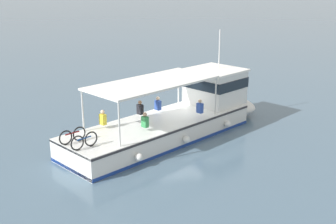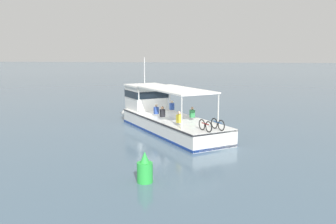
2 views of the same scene
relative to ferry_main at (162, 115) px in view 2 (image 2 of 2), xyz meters
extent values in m
plane|color=slate|center=(0.66, 0.06, -1.02)|extent=(400.00, 400.00, 0.00)
cube|color=white|center=(-0.99, 1.28, -0.47)|extent=(9.14, 10.50, 1.10)
ellipsoid|color=white|center=(2.81, -3.62, -0.47)|extent=(3.67, 3.54, 1.01)
cube|color=navy|center=(-0.99, 1.28, -0.92)|extent=(9.17, 10.52, 0.16)
cube|color=#2D2D33|center=(-0.99, 1.28, 0.00)|extent=(9.19, 10.53, 0.10)
cube|color=white|center=(1.71, -2.20, 1.03)|extent=(3.74, 3.72, 1.90)
cube|color=#19232D|center=(1.71, -2.20, 1.37)|extent=(3.82, 3.79, 0.56)
cube|color=white|center=(1.71, -2.20, 2.04)|extent=(3.97, 3.95, 0.12)
cube|color=white|center=(-1.26, 1.63, 2.13)|extent=(6.43, 7.10, 0.10)
cylinder|color=silver|center=(1.80, -0.10, 1.08)|extent=(0.08, 0.08, 2.00)
cylinder|color=silver|center=(-0.35, -1.77, 1.08)|extent=(0.08, 0.08, 2.00)
cylinder|color=silver|center=(-2.18, 5.04, 1.08)|extent=(0.08, 0.08, 2.00)
cylinder|color=silver|center=(-4.33, 3.37, 1.08)|extent=(0.08, 0.08, 2.00)
cylinder|color=silver|center=(1.89, -2.44, 3.20)|extent=(0.06, 0.06, 2.20)
sphere|color=white|center=(-0.31, -2.50, -0.52)|extent=(0.36, 0.36, 0.36)
sphere|color=white|center=(-2.33, 0.11, -0.52)|extent=(0.36, 0.36, 0.36)
sphere|color=white|center=(-4.23, 2.56, -0.52)|extent=(0.36, 0.36, 0.36)
torus|color=black|center=(-3.42, 5.15, 0.41)|extent=(0.45, 0.56, 0.66)
torus|color=black|center=(-3.85, 5.70, 0.41)|extent=(0.45, 0.56, 0.66)
cylinder|color=maroon|center=(-3.63, 5.43, 0.53)|extent=(0.48, 0.59, 0.06)
torus|color=black|center=(-4.13, 4.60, 0.41)|extent=(0.45, 0.56, 0.66)
torus|color=black|center=(-4.56, 5.15, 0.41)|extent=(0.45, 0.56, 0.66)
cylinder|color=#1E478C|center=(-4.34, 4.88, 0.53)|extent=(0.48, 0.59, 0.06)
cube|color=yellow|center=(-1.89, 4.13, 0.54)|extent=(0.39, 0.37, 0.52)
sphere|color=beige|center=(-1.89, 4.13, 0.91)|extent=(0.20, 0.20, 0.20)
cube|color=#338C4C|center=(-2.53, 2.14, 0.54)|extent=(0.39, 0.37, 0.52)
sphere|color=tan|center=(-2.53, 2.14, 0.91)|extent=(0.20, 0.20, 0.20)
cube|color=black|center=(-0.47, 2.24, 0.54)|extent=(0.39, 0.37, 0.52)
sphere|color=#9E7051|center=(-0.47, 2.24, 0.91)|extent=(0.20, 0.20, 0.20)
cube|color=#2D4CA5|center=(0.17, 1.25, 0.54)|extent=(0.39, 0.37, 0.52)
sphere|color=beige|center=(0.17, 1.25, 0.91)|extent=(0.20, 0.20, 0.20)
cube|color=#2D4CA5|center=(-0.64, -0.87, 0.54)|extent=(0.39, 0.37, 0.52)
sphere|color=beige|center=(-0.64, -0.87, 0.91)|extent=(0.20, 0.20, 0.20)
cylinder|color=green|center=(-1.36, 11.28, -0.57)|extent=(0.70, 0.70, 0.90)
cone|color=green|center=(-1.36, 11.28, 0.13)|extent=(0.42, 0.42, 0.50)
camera|label=1|loc=(-21.76, 3.48, 7.08)|focal=45.99mm
camera|label=2|loc=(-4.83, 25.64, 4.61)|focal=37.34mm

